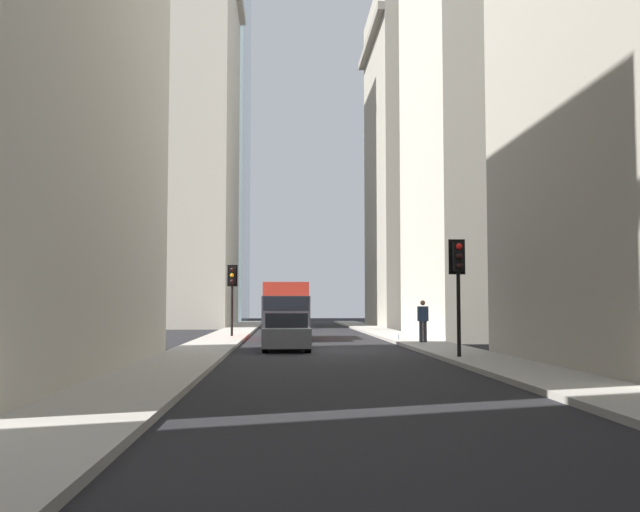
% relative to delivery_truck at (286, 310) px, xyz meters
% --- Properties ---
extents(ground_plane, '(135.00, 135.00, 0.00)m').
position_rel_delivery_truck_xyz_m(ground_plane, '(-9.08, -1.40, -1.46)').
color(ground_plane, black).
extents(sidewalk_right, '(90.00, 2.20, 0.14)m').
position_rel_delivery_truck_xyz_m(sidewalk_right, '(-9.08, 3.10, -1.39)').
color(sidewalk_right, '#A8A399').
rests_on(sidewalk_right, ground_plane).
extents(sidewalk_left, '(90.00, 2.20, 0.14)m').
position_rel_delivery_truck_xyz_m(sidewalk_left, '(-9.08, -5.90, -1.39)').
color(sidewalk_left, '#A8A399').
rests_on(sidewalk_left, ground_plane).
extents(building_left_midfar, '(12.30, 10.50, 28.50)m').
position_rel_delivery_truck_xyz_m(building_left_midfar, '(1.15, -11.99, 12.80)').
color(building_left_midfar, beige).
rests_on(building_left_midfar, ground_plane).
extents(building_left_far, '(13.70, 10.50, 26.24)m').
position_rel_delivery_truck_xyz_m(building_left_far, '(20.36, -11.99, 11.67)').
color(building_left_far, '#A8A091').
rests_on(building_left_far, ground_plane).
extents(building_right_far, '(15.08, 10.50, 30.75)m').
position_rel_delivery_truck_xyz_m(building_right_far, '(22.36, 9.19, 13.92)').
color(building_right_far, beige).
rests_on(building_right_far, ground_plane).
extents(delivery_truck, '(6.46, 2.25, 2.84)m').
position_rel_delivery_truck_xyz_m(delivery_truck, '(0.00, 0.00, 0.00)').
color(delivery_truck, red).
rests_on(delivery_truck, ground_plane).
extents(hatchback_grey, '(4.30, 1.78, 1.42)m').
position_rel_delivery_truck_xyz_m(hatchback_grey, '(-8.91, -0.00, -0.80)').
color(hatchback_grey, slate).
rests_on(hatchback_grey, ground_plane).
extents(traffic_light_foreground, '(0.43, 0.52, 3.64)m').
position_rel_delivery_truck_xyz_m(traffic_light_foreground, '(-14.63, -5.30, 1.35)').
color(traffic_light_foreground, black).
rests_on(traffic_light_foreground, sidewalk_left).
extents(traffic_light_midblock, '(0.43, 0.52, 3.64)m').
position_rel_delivery_truck_xyz_m(traffic_light_midblock, '(0.73, 2.75, 1.35)').
color(traffic_light_midblock, black).
rests_on(traffic_light_midblock, sidewalk_right).
extents(pedestrian, '(0.26, 0.44, 1.79)m').
position_rel_delivery_truck_xyz_m(pedestrian, '(-5.84, -5.85, -0.34)').
color(pedestrian, '#33333D').
rests_on(pedestrian, sidewalk_left).
extents(discarded_bottle, '(0.07, 0.07, 0.27)m').
position_rel_delivery_truck_xyz_m(discarded_bottle, '(-3.78, -5.11, -1.21)').
color(discarded_bottle, '#999EA3').
rests_on(discarded_bottle, sidewalk_left).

